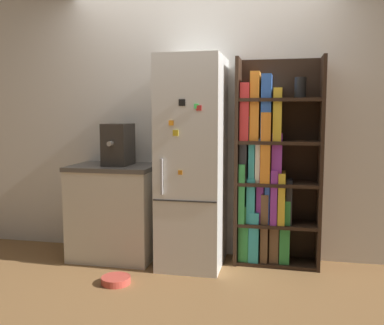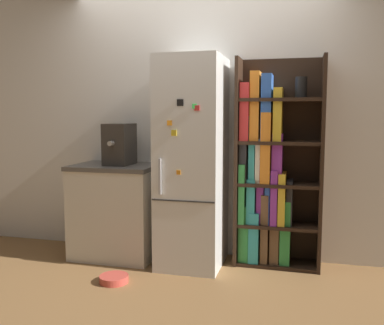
# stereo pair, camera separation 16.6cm
# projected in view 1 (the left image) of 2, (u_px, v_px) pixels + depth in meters

# --- Properties ---
(ground_plane) EXTENTS (16.00, 16.00, 0.00)m
(ground_plane) POSITION_uv_depth(u_px,v_px,m) (189.00, 268.00, 3.79)
(ground_plane) COLOR olive
(wall_back) EXTENTS (8.00, 0.05, 2.60)m
(wall_back) POSITION_uv_depth(u_px,v_px,m) (200.00, 120.00, 4.11)
(wall_back) COLOR white
(wall_back) RESTS_ON ground_plane
(refrigerator) EXTENTS (0.55, 0.66, 1.86)m
(refrigerator) POSITION_uv_depth(u_px,v_px,m) (192.00, 163.00, 3.81)
(refrigerator) COLOR white
(refrigerator) RESTS_ON ground_plane
(bookshelf) EXTENTS (0.75, 0.33, 1.85)m
(bookshelf) POSITION_uv_depth(u_px,v_px,m) (269.00, 172.00, 3.86)
(bookshelf) COLOR black
(bookshelf) RESTS_ON ground_plane
(kitchen_counter) EXTENTS (0.79, 0.60, 0.89)m
(kitchen_counter) POSITION_uv_depth(u_px,v_px,m) (115.00, 211.00, 4.06)
(kitchen_counter) COLOR silver
(kitchen_counter) RESTS_ON ground_plane
(espresso_machine) EXTENTS (0.22, 0.37, 0.39)m
(espresso_machine) POSITION_uv_depth(u_px,v_px,m) (118.00, 144.00, 3.98)
(espresso_machine) COLOR #38332D
(espresso_machine) RESTS_ON kitchen_counter
(pet_bowl) EXTENTS (0.24, 0.24, 0.06)m
(pet_bowl) POSITION_uv_depth(u_px,v_px,m) (116.00, 280.00, 3.45)
(pet_bowl) COLOR #D84C3F
(pet_bowl) RESTS_ON ground_plane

